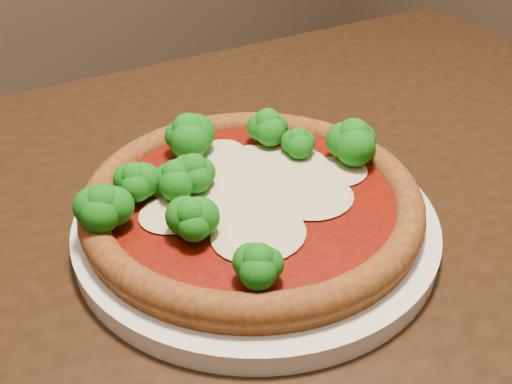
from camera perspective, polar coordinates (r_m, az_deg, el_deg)
dining_table at (r=0.57m, az=2.97°, el=-11.17°), size 1.21×0.92×0.75m
plate at (r=0.49m, az=0.00°, el=-2.98°), size 0.31×0.31×0.02m
pizza at (r=0.48m, az=-0.88°, el=-0.02°), size 0.29×0.29×0.06m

